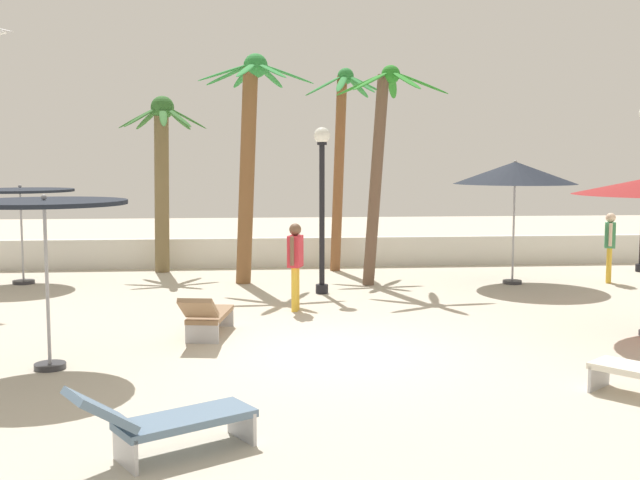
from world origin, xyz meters
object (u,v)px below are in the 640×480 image
at_px(patio_umbrella_2, 44,212).
at_px(lounge_chair_1, 207,314).
at_px(guest_0, 295,258).
at_px(patio_umbrella_1, 515,173).
at_px(palm_tree_3, 380,149).
at_px(lamp_post_0, 322,193).
at_px(lounge_chair_2, 164,419).
at_px(guest_3, 610,240).
at_px(palm_tree_0, 249,142).
at_px(palm_tree_1, 341,145).
at_px(patio_umbrella_3, 20,196).
at_px(palm_tree_2, 162,163).

bearing_deg(patio_umbrella_2, lounge_chair_1, 39.32).
relative_size(lounge_chair_1, guest_0, 1.12).
height_order(patio_umbrella_1, palm_tree_3, palm_tree_3).
xyz_separation_m(lamp_post_0, lounge_chair_2, (-2.44, -9.38, -1.85)).
xyz_separation_m(lounge_chair_1, guest_3, (9.36, 5.00, 0.63)).
relative_size(palm_tree_0, lounge_chair_2, 2.89).
xyz_separation_m(patio_umbrella_1, patio_umbrella_2, (-9.13, -6.82, -0.40)).
bearing_deg(guest_0, patio_umbrella_2, -133.58).
xyz_separation_m(palm_tree_1, lamp_post_0, (-0.82, -3.51, -1.12)).
bearing_deg(palm_tree_0, lamp_post_0, -45.08).
bearing_deg(guest_0, lamp_post_0, 70.20).
distance_m(patio_umbrella_3, palm_tree_3, 8.63).
relative_size(palm_tree_0, palm_tree_3, 1.06).
bearing_deg(patio_umbrella_1, palm_tree_3, 177.84).
height_order(patio_umbrella_3, lounge_chair_2, patio_umbrella_3).
bearing_deg(lamp_post_0, lounge_chair_1, -119.15).
relative_size(lamp_post_0, lounge_chair_2, 1.95).
height_order(patio_umbrella_2, lounge_chair_2, patio_umbrella_2).
xyz_separation_m(patio_umbrella_3, guest_0, (6.33, -3.93, -1.05)).
xyz_separation_m(palm_tree_0, lamp_post_0, (1.59, -1.59, -1.14)).
height_order(palm_tree_2, guest_0, palm_tree_2).
distance_m(patio_umbrella_3, lounge_chair_1, 7.91).
bearing_deg(patio_umbrella_3, lounge_chair_1, -52.25).
relative_size(palm_tree_0, palm_tree_2, 1.18).
relative_size(palm_tree_0, guest_3, 3.22).
bearing_deg(guest_0, palm_tree_0, 104.00).
relative_size(patio_umbrella_1, palm_tree_0, 0.54).
relative_size(patio_umbrella_2, lounge_chair_1, 1.29).
bearing_deg(palm_tree_3, patio_umbrella_2, -130.42).
height_order(palm_tree_1, palm_tree_2, palm_tree_1).
bearing_deg(patio_umbrella_2, palm_tree_2, 86.66).
bearing_deg(guest_3, patio_umbrella_1, 178.22).
xyz_separation_m(palm_tree_0, guest_3, (8.64, -0.72, -2.35)).
relative_size(palm_tree_2, palm_tree_3, 0.90).
distance_m(palm_tree_0, guest_3, 8.99).
relative_size(patio_umbrella_1, lounge_chair_1, 1.53).
distance_m(palm_tree_0, palm_tree_2, 3.14).
distance_m(lamp_post_0, lounge_chair_2, 9.87).
bearing_deg(palm_tree_3, lounge_chair_1, -126.03).
height_order(lamp_post_0, lounge_chair_2, lamp_post_0).
bearing_deg(palm_tree_1, patio_umbrella_2, -119.27).
height_order(palm_tree_1, guest_3, palm_tree_1).
xyz_separation_m(palm_tree_0, palm_tree_1, (2.41, 1.92, -0.02)).
relative_size(palm_tree_1, lounge_chair_2, 2.84).
bearing_deg(patio_umbrella_3, guest_3, -4.52).
bearing_deg(palm_tree_1, lounge_chair_1, -112.26).
xyz_separation_m(patio_umbrella_2, guest_3, (11.49, 6.74, -1.22)).
bearing_deg(lounge_chair_1, patio_umbrella_2, -140.68).
height_order(patio_umbrella_2, palm_tree_1, palm_tree_1).
bearing_deg(palm_tree_2, patio_umbrella_3, -151.69).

